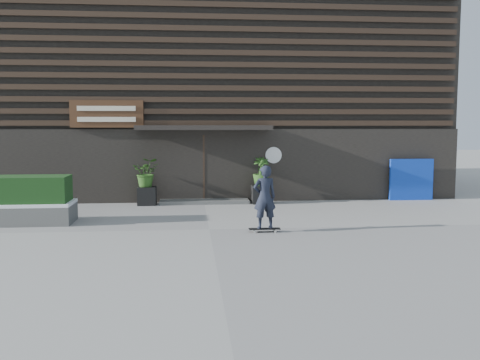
{
  "coord_description": "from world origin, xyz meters",
  "views": [
    {
      "loc": [
        -0.48,
        -13.57,
        2.67
      ],
      "look_at": [
        0.93,
        1.51,
        1.1
      ],
      "focal_mm": 40.52,
      "sensor_mm": 36.0,
      "label": 1
    }
  ],
  "objects": [
    {
      "name": "bamboo_left",
      "position": [
        -1.9,
        4.4,
        1.08
      ],
      "size": [
        0.86,
        0.75,
        0.96
      ],
      "primitive_type": "imported",
      "color": "#2D591E",
      "rests_on": "planter_pot_left"
    },
    {
      "name": "skateboarder",
      "position": [
        1.35,
        -0.47,
        0.87
      ],
      "size": [
        0.78,
        0.45,
        1.66
      ],
      "color": "black",
      "rests_on": "ground"
    },
    {
      "name": "building",
      "position": [
        -0.0,
        9.96,
        3.99
      ],
      "size": [
        18.0,
        11.0,
        8.0
      ],
      "color": "black",
      "rests_on": "ground"
    },
    {
      "name": "entrance_step",
      "position": [
        0.0,
        4.6,
        0.06
      ],
      "size": [
        3.0,
        0.8,
        0.12
      ],
      "primitive_type": "cube",
      "color": "#51514F",
      "rests_on": "ground"
    },
    {
      "name": "hedge",
      "position": [
        -5.39,
        1.32,
        0.93
      ],
      "size": [
        3.3,
        1.0,
        0.7
      ],
      "primitive_type": "cube",
      "color": "#143513",
      "rests_on": "snow_layer"
    },
    {
      "name": "blue_tarp",
      "position": [
        7.27,
        4.7,
        0.72
      ],
      "size": [
        1.55,
        0.13,
        1.45
      ],
      "primitive_type": "cube",
      "rotation": [
        0.0,
        0.0,
        -0.0
      ],
      "color": "#0D31B0",
      "rests_on": "ground"
    },
    {
      "name": "planter_pot_left",
      "position": [
        -1.9,
        4.4,
        0.3
      ],
      "size": [
        0.6,
        0.6,
        0.6
      ],
      "primitive_type": "cube",
      "color": "black",
      "rests_on": "ground"
    },
    {
      "name": "snow_layer",
      "position": [
        -5.39,
        1.32,
        0.54
      ],
      "size": [
        3.5,
        1.2,
        0.08
      ],
      "primitive_type": "cube",
      "color": "white",
      "rests_on": "raised_bed"
    },
    {
      "name": "bamboo_right",
      "position": [
        1.9,
        4.4,
        1.08
      ],
      "size": [
        0.54,
        0.54,
        0.96
      ],
      "primitive_type": "imported",
      "color": "#2D591E",
      "rests_on": "planter_pot_right"
    },
    {
      "name": "planter_pot_right",
      "position": [
        1.9,
        4.4,
        0.3
      ],
      "size": [
        0.6,
        0.6,
        0.6
      ],
      "primitive_type": "cube",
      "color": "black",
      "rests_on": "ground"
    },
    {
      "name": "ground",
      "position": [
        0.0,
        0.0,
        0.0
      ],
      "size": [
        80.0,
        80.0,
        0.0
      ],
      "primitive_type": "plane",
      "color": "#9A9892",
      "rests_on": "ground"
    },
    {
      "name": "raised_bed",
      "position": [
        -5.39,
        1.32,
        0.25
      ],
      "size": [
        3.5,
        1.2,
        0.5
      ],
      "primitive_type": "cube",
      "color": "#50504D",
      "rests_on": "ground"
    }
  ]
}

